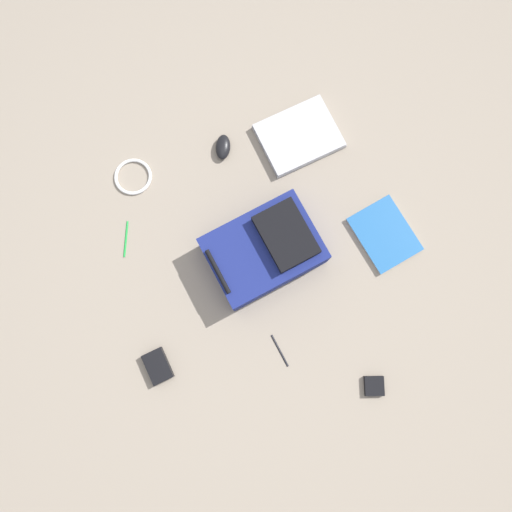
{
  "coord_description": "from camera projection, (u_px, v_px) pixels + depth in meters",
  "views": [
    {
      "loc": [
        -0.12,
        -0.27,
        1.83
      ],
      "look_at": [
        -0.05,
        0.02,
        0.02
      ],
      "focal_mm": 33.72,
      "sensor_mm": 36.0,
      "label": 1
    }
  ],
  "objects": [
    {
      "name": "power_brick",
      "position": [
        158.0,
        366.0,
        1.78
      ],
      "size": [
        0.1,
        0.13,
        0.03
      ],
      "primitive_type": "cube",
      "rotation": [
        0.0,
        0.0,
        0.19
      ],
      "color": "black",
      "rests_on": "ground_plane"
    },
    {
      "name": "book_red",
      "position": [
        384.0,
        234.0,
        1.86
      ],
      "size": [
        0.26,
        0.3,
        0.02
      ],
      "color": "silver",
      "rests_on": "ground_plane"
    },
    {
      "name": "computer_mouse",
      "position": [
        223.0,
        147.0,
        1.91
      ],
      "size": [
        0.09,
        0.12,
        0.04
      ],
      "primitive_type": "ellipsoid",
      "rotation": [
        0.0,
        0.0,
        -0.31
      ],
      "color": "black",
      "rests_on": "ground_plane"
    },
    {
      "name": "laptop",
      "position": [
        299.0,
        136.0,
        1.92
      ],
      "size": [
        0.35,
        0.29,
        0.03
      ],
      "color": "#929296",
      "rests_on": "ground_plane"
    },
    {
      "name": "cable_coil",
      "position": [
        133.0,
        177.0,
        1.9
      ],
      "size": [
        0.15,
        0.15,
        0.01
      ],
      "primitive_type": "torus",
      "color": "silver",
      "rests_on": "ground_plane"
    },
    {
      "name": "pen_blue",
      "position": [
        280.0,
        351.0,
        1.8
      ],
      "size": [
        0.04,
        0.13,
        0.01
      ],
      "primitive_type": "cylinder",
      "rotation": [
        1.57,
        0.0,
        0.24
      ],
      "color": "black",
      "rests_on": "ground_plane"
    },
    {
      "name": "ground_plane",
      "position": [
        269.0,
        260.0,
        1.86
      ],
      "size": [
        3.96,
        3.96,
        0.0
      ],
      "primitive_type": "plane",
      "color": "gray"
    },
    {
      "name": "earbud_pouch",
      "position": [
        374.0,
        386.0,
        1.77
      ],
      "size": [
        0.09,
        0.09,
        0.02
      ],
      "primitive_type": "cube",
      "rotation": [
        0.0,
        0.0,
        2.9
      ],
      "color": "black",
      "rests_on": "ground_plane"
    },
    {
      "name": "pen_black",
      "position": [
        126.0,
        239.0,
        1.87
      ],
      "size": [
        0.05,
        0.14,
        0.01
      ],
      "primitive_type": "cylinder",
      "rotation": [
        1.57,
        0.0,
        -0.3
      ],
      "color": "#198C33",
      "rests_on": "ground_plane"
    },
    {
      "name": "backpack",
      "position": [
        265.0,
        250.0,
        1.79
      ],
      "size": [
        0.46,
        0.38,
        0.17
      ],
      "color": "navy",
      "rests_on": "ground_plane"
    }
  ]
}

